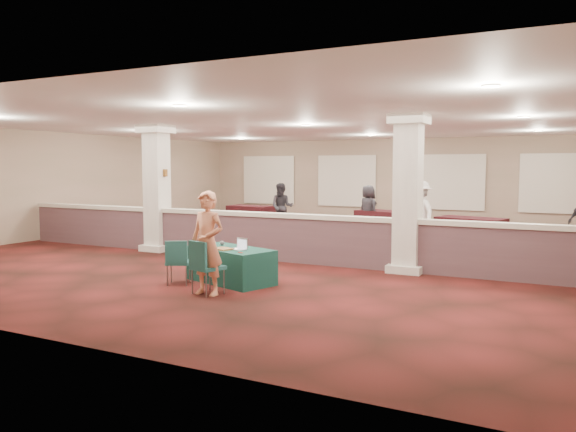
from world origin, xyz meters
The scene contains 31 objects.
ground centered at (0.00, 0.00, 0.00)m, with size 16.00×16.00×0.00m, color #4F1513.
wall_back centered at (0.00, 8.00, 1.60)m, with size 16.00×0.04×3.20m, color #817359.
wall_front centered at (0.00, -8.00, 1.60)m, with size 16.00×0.04×3.20m, color #817359.
wall_left centered at (-8.00, 0.00, 1.60)m, with size 0.04×16.00×3.20m, color #817359.
ceiling centered at (0.00, 0.00, 3.20)m, with size 16.00×16.00×0.02m, color silver.
partition_wall centered at (0.00, -1.50, 0.57)m, with size 15.60×0.28×1.10m.
column_left centered at (-3.50, -1.50, 1.64)m, with size 0.72×0.72×3.20m.
column_right centered at (3.00, -1.50, 1.64)m, with size 0.72×0.72×3.20m.
sconce_left centered at (-3.78, -1.50, 2.00)m, with size 0.12×0.12×0.18m.
sconce_right centered at (-3.22, -1.50, 2.00)m, with size 0.12×0.12×0.18m.
near_table centered at (0.36, -4.01, 0.32)m, with size 1.68×0.84×0.64m, color #103B38.
conf_chair_main centered at (0.52, -5.08, 0.54)m, with size 0.57×0.57×0.92m.
conf_chair_side centered at (-0.35, -4.68, 0.49)m, with size 0.56×0.56×0.83m.
woman centered at (0.57, -5.05, 0.87)m, with size 0.63×0.42×1.75m, color #ED9C67.
far_table_front_left centered at (-6.15, 0.98, 0.35)m, with size 1.75×0.87×0.71m, color black.
far_table_front_center centered at (-1.27, 1.52, 0.38)m, with size 1.88×0.94×0.76m, color black.
far_table_front_right centered at (2.50, 0.74, 0.35)m, with size 1.73×0.87×0.70m, color black.
far_table_back_left centered at (-4.82, 5.34, 0.35)m, with size 1.72×0.86×0.70m, color black.
far_table_back_center centered at (0.58, 4.77, 0.37)m, with size 1.82×0.91×0.74m, color black.
far_table_back_right centered at (3.45, 3.52, 0.37)m, with size 1.82×0.91×0.74m, color black.
attendee_a centered at (-2.79, 4.00, 0.80)m, with size 0.77×0.43×1.60m, color black.
attendee_b centered at (2.15, 2.96, 0.88)m, with size 1.13×0.52×1.77m, color silver.
attendee_d centered at (0.05, 4.61, 0.78)m, with size 0.77×0.42×1.56m, color black.
laptop_base centered at (0.60, -4.14, 0.65)m, with size 0.29×0.20×0.02m, color silver.
laptop_screen centered at (0.63, -4.04, 0.76)m, with size 0.29×0.01×0.19m, color silver.
screen_glow centered at (0.63, -4.05, 0.74)m, with size 0.26×0.00×0.17m, color silver.
knitting centered at (0.33, -4.24, 0.66)m, with size 0.35×0.26×0.03m, color orange.
yarn_cream centered at (-0.13, -3.95, 0.69)m, with size 0.10×0.10×0.10m, color beige.
yarn_red centered at (-0.21, -3.78, 0.69)m, with size 0.09×0.09×0.09m, color maroon.
yarn_grey centered at (0.02, -3.79, 0.69)m, with size 0.09×0.09×0.09m, color #504F55.
scissors centered at (0.83, -4.43, 0.65)m, with size 0.11×0.03×0.01m, color #B11A12.
Camera 1 is at (6.02, -12.71, 2.15)m, focal length 35.00 mm.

